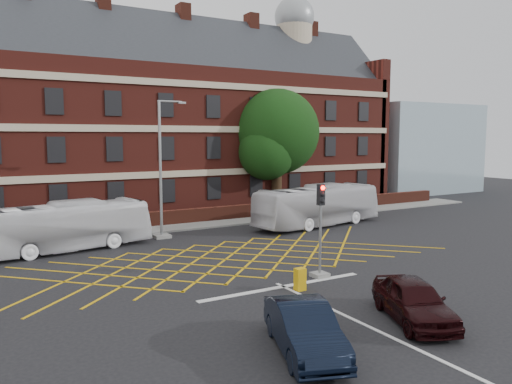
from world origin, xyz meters
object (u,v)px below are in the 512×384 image
street_lamp (162,192)px  bus_left (61,227)px  car_maroon (414,300)px  car_navy (304,328)px  traffic_light_near (320,239)px  deciduous_tree (276,138)px  bus_right (318,206)px  utility_cabinet (300,279)px

street_lamp → bus_left: bearing=-172.3°
car_maroon → street_lamp: (-2.58, 18.24, 2.20)m
car_navy → traffic_light_near: bearing=68.7°
deciduous_tree → street_lamp: bearing=-152.6°
bus_right → street_lamp: 11.34m
bus_left → traffic_light_near: size_ratio=2.33×
car_maroon → deciduous_tree: bearing=91.6°
bus_right → car_maroon: size_ratio=2.39×
car_maroon → traffic_light_near: size_ratio=1.03×
car_navy → traffic_light_near: (5.32, 6.17, 1.03)m
bus_left → deciduous_tree: deciduous_tree is taller
bus_left → utility_cabinet: (7.42, -12.53, -0.92)m
deciduous_tree → bus_right: bearing=-101.5°
bus_right → traffic_light_near: size_ratio=2.47×
deciduous_tree → traffic_light_near: 21.64m
traffic_light_near → car_maroon: bearing=-95.3°
bus_right → utility_cabinet: 15.45m
bus_right → car_navy: size_ratio=2.36×
bus_right → deciduous_tree: bearing=-19.8°
deciduous_tree → traffic_light_near: bearing=-117.1°
car_maroon → deciduous_tree: 27.44m
bus_right → traffic_light_near: traffic_light_near is taller
traffic_light_near → utility_cabinet: bearing=-149.0°
car_navy → deciduous_tree: bearing=78.5°
bus_left → street_lamp: street_lamp is taller
bus_left → car_maroon: (8.80, -17.40, -0.64)m
car_navy → deciduous_tree: deciduous_tree is taller
bus_right → utility_cabinet: bearing=131.6°
bus_right → utility_cabinet: bus_right is taller
car_navy → car_maroon: car_maroon is taller
bus_left → utility_cabinet: size_ratio=10.61×
bus_left → car_navy: size_ratio=2.23×
bus_left → street_lamp: size_ratio=1.15×
car_navy → utility_cabinet: bearing=75.3°
bus_right → utility_cabinet: size_ratio=11.23×
bus_left → deciduous_tree: 21.00m
car_maroon → car_navy: bearing=-154.4°
deciduous_tree → utility_cabinet: bearing=-120.1°
bus_left → bus_right: bus_right is taller
bus_right → street_lamp: bearing=73.7°
traffic_light_near → car_navy: bearing=-130.8°
bus_left → car_maroon: size_ratio=2.26×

